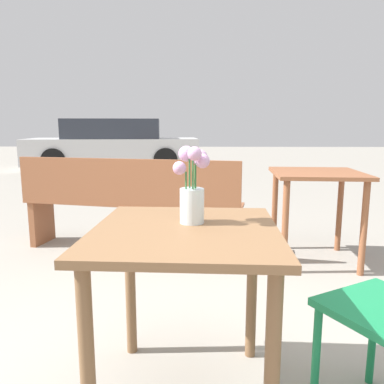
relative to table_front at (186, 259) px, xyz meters
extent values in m
cube|color=brown|center=(0.00, 0.00, 0.11)|extent=(0.74, 0.78, 0.03)
cylinder|color=brown|center=(-0.31, -0.31, -0.25)|extent=(0.05, 0.05, 0.70)
cylinder|color=brown|center=(0.28, -0.33, -0.25)|extent=(0.05, 0.05, 0.70)
cylinder|color=brown|center=(-0.28, 0.33, -0.25)|extent=(0.05, 0.05, 0.70)
cylinder|color=brown|center=(0.31, 0.31, -0.25)|extent=(0.05, 0.05, 0.70)
cylinder|color=silver|center=(0.02, 0.08, 0.20)|extent=(0.10, 0.10, 0.14)
cylinder|color=silver|center=(0.02, 0.08, 0.17)|extent=(0.09, 0.09, 0.08)
cylinder|color=#337038|center=(0.04, 0.08, 0.25)|extent=(0.01, 0.01, 0.22)
sphere|color=#CC99C6|center=(0.06, 0.09, 0.38)|extent=(0.06, 0.06, 0.06)
cylinder|color=#337038|center=(0.04, 0.10, 0.25)|extent=(0.01, 0.01, 0.23)
sphere|color=#CC99C6|center=(0.05, 0.13, 0.39)|extent=(0.07, 0.07, 0.07)
cylinder|color=#337038|center=(0.01, 0.09, 0.26)|extent=(0.01, 0.01, 0.25)
sphere|color=#CC99C6|center=(0.00, 0.12, 0.40)|extent=(0.06, 0.06, 0.06)
cylinder|color=#337038|center=(0.00, 0.07, 0.24)|extent=(0.01, 0.01, 0.20)
sphere|color=#CC99C6|center=(-0.02, 0.05, 0.35)|extent=(0.05, 0.05, 0.05)
cylinder|color=#337038|center=(0.03, 0.07, 0.26)|extent=(0.01, 0.01, 0.26)
sphere|color=#CC99C6|center=(0.03, 0.04, 0.41)|extent=(0.06, 0.06, 0.06)
cylinder|color=#197A47|center=(0.51, -0.05, -0.39)|extent=(0.03, 0.03, 0.44)
cylinder|color=#197A47|center=(0.81, 0.12, -0.39)|extent=(0.03, 0.03, 0.44)
cube|color=brown|center=(-0.56, 1.91, -0.17)|extent=(2.02, 0.75, 0.02)
cube|color=brown|center=(-0.59, 1.76, 0.04)|extent=(1.96, 0.43, 0.40)
cube|color=brown|center=(-1.48, 2.10, -0.39)|extent=(0.12, 0.33, 0.43)
cube|color=brown|center=(0.36, 1.73, -0.39)|extent=(0.12, 0.33, 0.43)
cube|color=brown|center=(1.01, 1.66, 0.14)|extent=(0.74, 0.75, 0.03)
cylinder|color=brown|center=(0.70, 1.38, -0.24)|extent=(0.05, 0.05, 0.73)
cylinder|color=brown|center=(1.28, 1.35, -0.24)|extent=(0.05, 0.05, 0.73)
cylinder|color=brown|center=(0.74, 1.97, -0.24)|extent=(0.05, 0.05, 0.73)
cylinder|color=brown|center=(1.32, 1.93, -0.24)|extent=(0.05, 0.05, 0.73)
cube|color=silver|center=(-2.26, 8.62, -0.13)|extent=(4.57, 2.04, 0.67)
cube|color=#2D333D|center=(-2.26, 8.62, 0.46)|extent=(2.57, 1.72, 0.51)
cylinder|color=black|center=(-0.97, 9.52, -0.31)|extent=(0.61, 0.24, 0.60)
cylinder|color=black|center=(-0.82, 7.98, -0.31)|extent=(0.61, 0.24, 0.60)
cylinder|color=black|center=(-3.71, 9.25, -0.31)|extent=(0.61, 0.24, 0.60)
cylinder|color=black|center=(-3.56, 7.72, -0.31)|extent=(0.61, 0.24, 0.60)
camera|label=1|loc=(0.06, -1.39, 0.51)|focal=35.00mm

